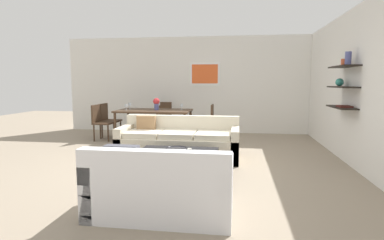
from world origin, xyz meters
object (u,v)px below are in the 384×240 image
Objects in this scene: wine_glass_right_far at (182,106)px; wine_glass_left_far at (130,104)px; dining_table at (154,113)px; dining_chair_left_near at (100,120)px; loveseat_white at (161,187)px; dining_chair_right_far at (208,120)px; wine_glass_left_near at (126,106)px; dining_chair_head at (163,116)px; centerpiece_vase at (156,103)px; decorative_bowl at (177,150)px; coffee_table at (176,165)px; wine_glass_head at (159,104)px; dining_chair_left_far at (108,118)px; sofa_beige at (179,143)px; candle_jar at (190,151)px.

wine_glass_left_far is (-1.34, -0.00, 0.02)m from wine_glass_right_far.
dining_chair_left_near reaches higher than dining_table.
dining_chair_right_far is at bearing 89.10° from loveseat_white.
wine_glass_left_near is (-0.67, -0.13, 0.17)m from dining_table.
wine_glass_right_far is (1.34, 0.26, -0.00)m from wine_glass_left_near.
dining_chair_head reaches higher than loveseat_white.
dining_chair_head is 5.89× the size of wine_glass_left_near.
centerpiece_vase is (-0.61, -0.15, 0.07)m from wine_glass_right_far.
coffee_table is at bearing -91.44° from decorative_bowl.
wine_glass_head is at bearing 170.28° from dining_chair_right_far.
dining_table is at bearing -90.00° from wine_glass_head.
wine_glass_right_far is 1.34m from wine_glass_left_far.
loveseat_white reaches higher than decorative_bowl.
decorative_bowl is at bearing 88.56° from coffee_table.
dining_chair_left_far is at bearing 127.41° from coffee_table.
dining_chair_right_far is (2.61, 0.46, 0.00)m from dining_chair_left_near.
coffee_table is 3.67m from wine_glass_head.
dining_chair_head is (1.31, 0.69, 0.00)m from dining_chair_left_far.
wine_glass_left_far reaches higher than sofa_beige.
candle_jar is 3.19m from wine_glass_right_far.
dining_chair_head is (-1.14, 3.89, 0.31)m from coffee_table.
dining_chair_head is 5.74× the size of wine_glass_right_far.
centerpiece_vase reaches higher than dining_chair_left_near.
sofa_beige is 1.84× the size of coffee_table.
centerpiece_vase reaches higher than wine_glass_left_near.
sofa_beige is at bearing -34.38° from dining_chair_left_near.
wine_glass_left_far is at bearing 169.22° from dining_table.
wine_glass_head is (-1.14, 3.42, 0.68)m from coffee_table.
candle_jar is 0.45× the size of wine_glass_right_far.
wine_glass_right_far reaches higher than dining_table.
decorative_bowl is 4.02m from dining_chair_head.
loveseat_white is 1.73× the size of dining_chair_left_near.
decorative_bowl is at bearing -81.27° from wine_glass_right_far.
coffee_table is at bearing -178.21° from candle_jar.
decorative_bowl is 2.16× the size of wine_glass_right_far.
dining_chair_left_near is 5.74× the size of wine_glass_right_far.
dining_chair_left_near is (-2.45, 2.73, 0.31)m from coffee_table.
wine_glass_head reaches higher than decorative_bowl.
dining_chair_head is (-1.34, 3.88, 0.09)m from candle_jar.
decorative_bowl is 3.17m from dining_chair_right_far.
wine_glass_left_near reaches higher than sofa_beige.
dining_chair_left_far reaches higher than coffee_table.
dining_chair_left_near and dining_chair_head have the same top height.
wine_glass_left_far is (-0.67, -0.33, -0.00)m from wine_glass_head.
dining_chair_left_far is at bearing 169.92° from dining_table.
loveseat_white is 4.61m from wine_glass_left_near.
dining_chair_left_near is at bearing -169.92° from dining_chair_right_far.
wine_glass_head is (-0.00, -0.47, 0.37)m from dining_chair_head.
loveseat_white reaches higher than dining_table.
wine_glass_right_far reaches higher than sofa_beige.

